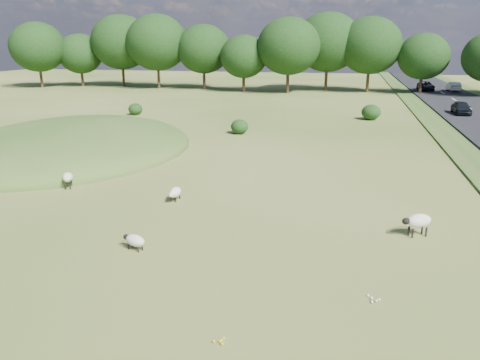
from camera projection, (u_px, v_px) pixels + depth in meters
name	position (u px, v px, depth m)	size (l,w,h in m)	color
ground	(260.00, 136.00, 38.05)	(160.00, 160.00, 0.00)	#3A561A
mound	(73.00, 150.00, 33.16)	(16.00, 20.00, 4.00)	#33561E
treeline	(298.00, 47.00, 69.50)	(96.28, 14.66, 11.70)	black
shrubs	(277.00, 114.00, 44.60)	(25.49, 11.54, 1.49)	black
sheep_2	(175.00, 192.00, 22.44)	(0.51, 1.13, 0.65)	beige
sheep_3	(135.00, 240.00, 17.15)	(1.05, 0.71, 0.58)	beige
sheep_4	(68.00, 177.00, 24.37)	(0.86, 1.19, 0.83)	beige
sheep_5	(418.00, 221.00, 18.26)	(1.30, 0.98, 0.92)	beige
car_1	(426.00, 74.00, 95.34)	(1.96, 4.82, 1.40)	black
car_2	(426.00, 86.00, 70.60)	(2.15, 4.67, 1.30)	black
car_3	(454.00, 87.00, 69.17)	(1.45, 4.17, 1.37)	#9B9DA2
car_6	(461.00, 108.00, 47.57)	(1.51, 3.76, 1.28)	black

